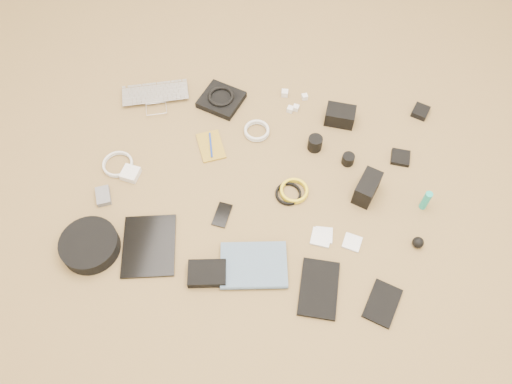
# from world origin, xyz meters

# --- Properties ---
(laptop) EXTENTS (0.36, 0.30, 0.02)m
(laptop) POSITION_xyz_m (-0.53, 0.40, 0.01)
(laptop) COLOR #B8B8BD
(laptop) RESTS_ON ground
(headphone_pouch) EXTENTS (0.23, 0.22, 0.03)m
(headphone_pouch) POSITION_xyz_m (-0.22, 0.44, 0.02)
(headphone_pouch) COLOR black
(headphone_pouch) RESTS_ON ground
(headphones) EXTENTS (0.14, 0.14, 0.02)m
(headphones) POSITION_xyz_m (-0.22, 0.44, 0.04)
(headphones) COLOR black
(headphones) RESTS_ON headphone_pouch
(charger_a) EXTENTS (0.03, 0.03, 0.03)m
(charger_a) POSITION_xyz_m (0.07, 0.53, 0.01)
(charger_a) COLOR silver
(charger_a) RESTS_ON ground
(charger_b) EXTENTS (0.03, 0.03, 0.02)m
(charger_b) POSITION_xyz_m (0.13, 0.45, 0.01)
(charger_b) COLOR silver
(charger_b) RESTS_ON ground
(charger_c) EXTENTS (0.03, 0.03, 0.02)m
(charger_c) POSITION_xyz_m (0.17, 0.52, 0.01)
(charger_c) COLOR silver
(charger_c) RESTS_ON ground
(charger_d) EXTENTS (0.03, 0.03, 0.03)m
(charger_d) POSITION_xyz_m (0.11, 0.43, 0.01)
(charger_d) COLOR silver
(charger_d) RESTS_ON ground
(dslr_camera) EXTENTS (0.14, 0.10, 0.08)m
(dslr_camera) POSITION_xyz_m (0.34, 0.41, 0.04)
(dslr_camera) COLOR black
(dslr_camera) RESTS_ON ground
(lens_pouch) EXTENTS (0.09, 0.10, 0.03)m
(lens_pouch) POSITION_xyz_m (0.71, 0.51, 0.01)
(lens_pouch) COLOR black
(lens_pouch) RESTS_ON ground
(notebook_olive) EXTENTS (0.16, 0.19, 0.01)m
(notebook_olive) POSITION_xyz_m (-0.22, 0.18, 0.00)
(notebook_olive) COLOR olive
(notebook_olive) RESTS_ON ground
(pen_blue) EXTENTS (0.04, 0.13, 0.01)m
(pen_blue) POSITION_xyz_m (-0.22, 0.18, 0.01)
(pen_blue) COLOR #13309E
(pen_blue) RESTS_ON notebook_olive
(cable_white_a) EXTENTS (0.14, 0.14, 0.01)m
(cable_white_a) POSITION_xyz_m (-0.03, 0.29, 0.01)
(cable_white_a) COLOR silver
(cable_white_a) RESTS_ON ground
(lens_a) EXTENTS (0.08, 0.08, 0.07)m
(lens_a) POSITION_xyz_m (0.24, 0.24, 0.03)
(lens_a) COLOR black
(lens_a) RESTS_ON ground
(lens_b) EXTENTS (0.07, 0.07, 0.05)m
(lens_b) POSITION_xyz_m (0.39, 0.18, 0.02)
(lens_b) COLOR black
(lens_b) RESTS_ON ground
(card_reader) EXTENTS (0.09, 0.09, 0.02)m
(card_reader) POSITION_xyz_m (0.62, 0.23, 0.01)
(card_reader) COLOR black
(card_reader) RESTS_ON ground
(power_brick) EXTENTS (0.08, 0.08, 0.03)m
(power_brick) POSITION_xyz_m (-0.53, -0.02, 0.02)
(power_brick) COLOR silver
(power_brick) RESTS_ON ground
(cable_white_b) EXTENTS (0.15, 0.15, 0.01)m
(cable_white_b) POSITION_xyz_m (-0.60, 0.02, 0.01)
(cable_white_b) COLOR silver
(cable_white_b) RESTS_ON ground
(cable_black) EXTENTS (0.14, 0.14, 0.01)m
(cable_black) POSITION_xyz_m (0.15, -0.02, 0.00)
(cable_black) COLOR black
(cable_black) RESTS_ON ground
(cable_yellow) EXTENTS (0.15, 0.15, 0.01)m
(cable_yellow) POSITION_xyz_m (0.17, -0.01, 0.01)
(cable_yellow) COLOR yellow
(cable_yellow) RESTS_ON ground
(flash) EXTENTS (0.12, 0.15, 0.10)m
(flash) POSITION_xyz_m (0.47, 0.03, 0.05)
(flash) COLOR black
(flash) RESTS_ON ground
(lens_cleaner) EXTENTS (0.04, 0.04, 0.10)m
(lens_cleaner) POSITION_xyz_m (0.71, -0.00, 0.05)
(lens_cleaner) COLOR teal
(lens_cleaner) RESTS_ON ground
(battery_charger) EXTENTS (0.09, 0.10, 0.02)m
(battery_charger) POSITION_xyz_m (-0.62, -0.14, 0.01)
(battery_charger) COLOR slate
(battery_charger) RESTS_ON ground
(tablet) EXTENTS (0.25, 0.30, 0.01)m
(tablet) POSITION_xyz_m (-0.37, -0.34, 0.01)
(tablet) COLOR black
(tablet) RESTS_ON ground
(phone) EXTENTS (0.07, 0.12, 0.01)m
(phone) POSITION_xyz_m (-0.11, -0.16, 0.00)
(phone) COLOR black
(phone) RESTS_ON ground
(filter_case_left) EXTENTS (0.08, 0.08, 0.01)m
(filter_case_left) POSITION_xyz_m (0.30, -0.20, 0.01)
(filter_case_left) COLOR silver
(filter_case_left) RESTS_ON ground
(filter_case_mid) EXTENTS (0.07, 0.07, 0.01)m
(filter_case_mid) POSITION_xyz_m (0.31, -0.19, 0.00)
(filter_case_mid) COLOR silver
(filter_case_mid) RESTS_ON ground
(filter_case_right) EXTENTS (0.08, 0.08, 0.01)m
(filter_case_right) POSITION_xyz_m (0.42, -0.21, 0.00)
(filter_case_right) COLOR silver
(filter_case_right) RESTS_ON ground
(air_blower) EXTENTS (0.05, 0.05, 0.05)m
(air_blower) POSITION_xyz_m (0.68, -0.18, 0.02)
(air_blower) COLOR black
(air_blower) RESTS_ON ground
(headphone_case) EXTENTS (0.27, 0.27, 0.06)m
(headphone_case) POSITION_xyz_m (-0.59, -0.38, 0.03)
(headphone_case) COLOR black
(headphone_case) RESTS_ON ground
(drive_case) EXTENTS (0.16, 0.13, 0.04)m
(drive_case) POSITION_xyz_m (-0.12, -0.42, 0.02)
(drive_case) COLOR black
(drive_case) RESTS_ON ground
(paperback) EXTENTS (0.28, 0.23, 0.03)m
(paperback) POSITION_xyz_m (0.07, -0.46, 0.01)
(paperback) COLOR #476079
(paperback) RESTS_ON ground
(notebook_black_a) EXTENTS (0.15, 0.23, 0.02)m
(notebook_black_a) POSITION_xyz_m (0.31, -0.42, 0.01)
(notebook_black_a) COLOR black
(notebook_black_a) RESTS_ON ground
(notebook_black_b) EXTENTS (0.15, 0.19, 0.01)m
(notebook_black_b) POSITION_xyz_m (0.55, -0.44, 0.01)
(notebook_black_b) COLOR black
(notebook_black_b) RESTS_ON ground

